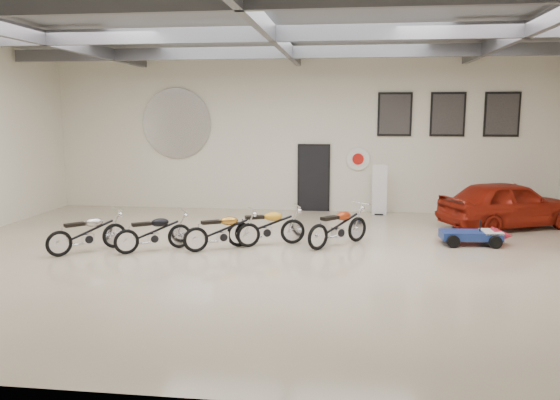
# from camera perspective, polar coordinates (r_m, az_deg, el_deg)

# --- Properties ---
(floor) EXTENTS (16.00, 12.00, 0.01)m
(floor) POSITION_cam_1_polar(r_m,az_deg,el_deg) (12.02, -0.71, -6.09)
(floor) COLOR #C2B294
(floor) RESTS_ON ground
(ceiling) EXTENTS (16.00, 12.00, 0.01)m
(ceiling) POSITION_cam_1_polar(r_m,az_deg,el_deg) (11.74, -0.76, 18.17)
(ceiling) COLOR slate
(ceiling) RESTS_ON back_wall
(back_wall) EXTENTS (16.00, 0.02, 5.00)m
(back_wall) POSITION_cam_1_polar(r_m,az_deg,el_deg) (17.57, 1.96, 6.99)
(back_wall) COLOR silver
(back_wall) RESTS_ON floor
(ceiling_beams) EXTENTS (15.80, 11.80, 0.32)m
(ceiling_beams) POSITION_cam_1_polar(r_m,az_deg,el_deg) (11.71, -0.76, 16.96)
(ceiling_beams) COLOR #505257
(ceiling_beams) RESTS_ON ceiling
(door) EXTENTS (0.92, 0.08, 2.10)m
(door) POSITION_cam_1_polar(r_m,az_deg,el_deg) (17.60, 3.54, 2.24)
(door) COLOR black
(door) RESTS_ON back_wall
(logo_plaque) EXTENTS (2.30, 0.06, 1.16)m
(logo_plaque) POSITION_cam_1_polar(r_m,az_deg,el_deg) (18.32, -10.73, 7.86)
(logo_plaque) COLOR silver
(logo_plaque) RESTS_ON back_wall
(poster_left) EXTENTS (1.05, 0.08, 1.35)m
(poster_left) POSITION_cam_1_polar(r_m,az_deg,el_deg) (17.51, 11.90, 8.76)
(poster_left) COLOR black
(poster_left) RESTS_ON back_wall
(poster_mid) EXTENTS (1.05, 0.08, 1.35)m
(poster_mid) POSITION_cam_1_polar(r_m,az_deg,el_deg) (17.71, 17.12, 8.55)
(poster_mid) COLOR black
(poster_mid) RESTS_ON back_wall
(poster_right) EXTENTS (1.05, 0.08, 1.35)m
(poster_right) POSITION_cam_1_polar(r_m,az_deg,el_deg) (18.05, 22.18, 8.29)
(poster_right) COLOR black
(poster_right) RESTS_ON back_wall
(oil_sign) EXTENTS (0.72, 0.10, 0.72)m
(oil_sign) POSITION_cam_1_polar(r_m,az_deg,el_deg) (17.50, 8.15, 4.27)
(oil_sign) COLOR white
(oil_sign) RESTS_ON back_wall
(banner_stand) EXTENTS (0.46, 0.22, 1.66)m
(banner_stand) POSITION_cam_1_polar(r_m,az_deg,el_deg) (17.18, 10.37, 1.20)
(banner_stand) COLOR white
(banner_stand) RESTS_ON floor
(motorcycle_silver) EXTENTS (1.66, 1.69, 0.94)m
(motorcycle_silver) POSITION_cam_1_polar(r_m,az_deg,el_deg) (13.17, -19.50, -3.16)
(motorcycle_silver) COLOR silver
(motorcycle_silver) RESTS_ON floor
(motorcycle_black) EXTENTS (1.76, 1.45, 0.92)m
(motorcycle_black) POSITION_cam_1_polar(r_m,az_deg,el_deg) (12.85, -13.09, -3.23)
(motorcycle_black) COLOR silver
(motorcycle_black) RESTS_ON floor
(motorcycle_gold) EXTENTS (1.85, 1.36, 0.94)m
(motorcycle_gold) POSITION_cam_1_polar(r_m,az_deg,el_deg) (12.70, -6.04, -3.13)
(motorcycle_gold) COLOR silver
(motorcycle_gold) RESTS_ON floor
(motorcycle_yellow) EXTENTS (1.95, 1.19, 0.97)m
(motorcycle_yellow) POSITION_cam_1_polar(r_m,az_deg,el_deg) (13.06, -1.45, -2.67)
(motorcycle_yellow) COLOR silver
(motorcycle_yellow) RESTS_ON floor
(motorcycle_red) EXTENTS (1.73, 1.78, 0.99)m
(motorcycle_red) POSITION_cam_1_polar(r_m,az_deg,el_deg) (13.08, 6.11, -2.66)
(motorcycle_red) COLOR silver
(motorcycle_red) RESTS_ON floor
(go_kart) EXTENTS (1.77, 0.88, 0.63)m
(go_kart) POSITION_cam_1_polar(r_m,az_deg,el_deg) (13.94, 19.89, -3.18)
(go_kart) COLOR navy
(go_kart) RESTS_ON floor
(vintage_car) EXTENTS (3.04, 4.19, 1.33)m
(vintage_car) POSITION_cam_1_polar(r_m,az_deg,el_deg) (16.30, 22.75, -0.38)
(vintage_car) COLOR maroon
(vintage_car) RESTS_ON floor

